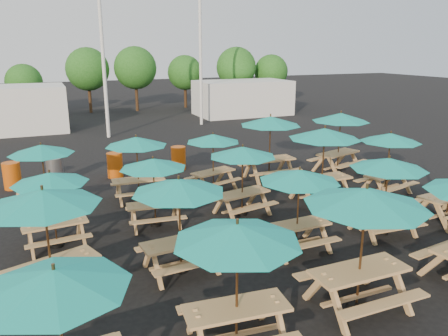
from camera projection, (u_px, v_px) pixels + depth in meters
name	position (u px, v px, depth m)	size (l,w,h in m)	color
ground	(243.00, 213.00, 13.82)	(120.00, 120.00, 0.00)	black
picnic_unit_0	(56.00, 287.00, 5.90)	(2.20, 2.20, 2.23)	tan
picnic_unit_1	(44.00, 204.00, 8.56)	(2.89, 2.89, 2.42)	tan
picnic_unit_2	(50.00, 182.00, 11.02)	(2.07, 2.07, 2.05)	tan
picnic_unit_3	(42.00, 153.00, 13.68)	(2.09, 2.09, 2.15)	tan
picnic_unit_4	(237.00, 240.00, 7.15)	(2.37, 2.37, 2.33)	tan
picnic_unit_5	(179.00, 191.00, 9.73)	(2.28, 2.28, 2.28)	tan
picnic_unit_6	(153.00, 167.00, 12.38)	(2.10, 2.10, 2.06)	tan
picnic_unit_7	(136.00, 145.00, 14.55)	(2.16, 2.16, 2.22)	tan
picnic_unit_8	(366.00, 204.00, 8.24)	(2.39, 2.39, 2.55)	tan
picnic_unit_9	(299.00, 180.00, 10.81)	(2.09, 2.09, 2.18)	tan
picnic_unit_10	(243.00, 155.00, 13.19)	(2.40, 2.40, 2.20)	tan
picnic_unit_11	(213.00, 141.00, 15.65)	(2.45, 2.45, 2.09)	tan
picnic_unit_13	(389.00, 168.00, 11.79)	(2.18, 2.18, 2.22)	tan
picnic_unit_14	(324.00, 138.00, 14.30)	(2.40, 2.40, 2.55)	tan
picnic_unit_15	(270.00, 124.00, 16.79)	(2.37, 2.37, 2.54)	tan
picnic_unit_18	(390.00, 141.00, 15.17)	(2.45, 2.45, 2.22)	tan
picnic_unit_19	(341.00, 120.00, 17.84)	(2.89, 2.89, 2.51)	tan
waste_bin_0	(12.00, 176.00, 16.08)	(0.62, 0.62, 1.00)	#C54E0B
waste_bin_1	(55.00, 170.00, 16.77)	(0.62, 0.62, 1.00)	gray
waste_bin_2	(115.00, 165.00, 17.53)	(0.62, 0.62, 1.00)	#C54E0B
waste_bin_3	(178.00, 158.00, 18.62)	(0.62, 0.62, 1.00)	#C54E0B
mast_0	(101.00, 30.00, 23.87)	(0.20, 0.20, 12.00)	silver
mast_1	(200.00, 32.00, 28.10)	(0.20, 0.20, 12.00)	silver
event_tent_1	(243.00, 98.00, 33.71)	(7.00, 4.00, 2.60)	silver
tree_2	(24.00, 82.00, 31.68)	(2.59, 2.59, 3.93)	#382314
tree_3	(88.00, 69.00, 34.16)	(3.36, 3.36, 5.09)	#382314
tree_4	(135.00, 68.00, 35.12)	(3.41, 3.41, 5.17)	#382314
tree_5	(185.00, 73.00, 37.25)	(2.94, 2.94, 4.45)	#382314
tree_6	(236.00, 67.00, 37.06)	(3.38, 3.38, 5.13)	#382314
tree_7	(271.00, 72.00, 38.48)	(2.95, 2.95, 4.48)	#382314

